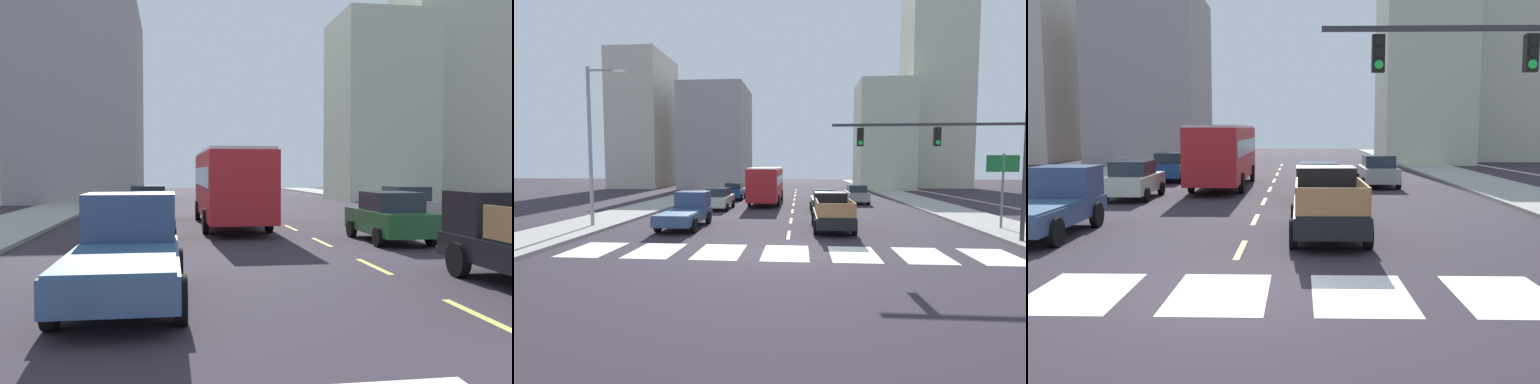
{
  "view_description": "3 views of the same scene",
  "coord_description": "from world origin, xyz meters",
  "views": [
    {
      "loc": [
        -5.12,
        -4.72,
        2.42
      ],
      "look_at": [
        -2.87,
        10.12,
        1.87
      ],
      "focal_mm": 39.7,
      "sensor_mm": 36.0,
      "label": 1
    },
    {
      "loc": [
        0.56,
        -15.25,
        3.59
      ],
      "look_at": [
        -1.26,
        7.84,
        1.92
      ],
      "focal_mm": 26.69,
      "sensor_mm": 36.0,
      "label": 2
    },
    {
      "loc": [
        1.53,
        -10.68,
        3.16
      ],
      "look_at": [
        0.97,
        10.4,
        0.81
      ],
      "focal_mm": 40.14,
      "sensor_mm": 36.0,
      "label": 3
    }
  ],
  "objects": [
    {
      "name": "crosswalk_stripe_2",
      "position": [
        -2.72,
        0.0,
        0.0
      ],
      "size": [
        1.86,
        2.82,
        0.01
      ],
      "primitive_type": "cube",
      "color": "white",
      "rests_on": "ground"
    },
    {
      "name": "sedan_mid",
      "position": [
        2.36,
        13.82,
        0.86
      ],
      "size": [
        2.02,
        4.4,
        1.72
      ],
      "rotation": [
        0.0,
        0.0,
        0.02
      ],
      "color": "#225229",
      "rests_on": "ground"
    },
    {
      "name": "block_mid_left",
      "position": [
        -12.26,
        43.23,
        7.68
      ],
      "size": [
        9.41,
        11.76,
        15.36
      ],
      "primitive_type": "cube",
      "color": "#9B9192",
      "rests_on": "ground"
    },
    {
      "name": "sidewalk_left",
      "position": [
        -11.96,
        18.0,
        0.07
      ],
      "size": [
        3.91,
        110.0,
        0.15
      ],
      "primitive_type": "cube",
      "color": "#9C9890",
      "rests_on": "ground"
    },
    {
      "name": "sedan_near_right",
      "position": [
        -6.16,
        23.56,
        0.86
      ],
      "size": [
        2.02,
        4.4,
        1.72
      ],
      "rotation": [
        0.0,
        0.0,
        0.01
      ],
      "color": "navy",
      "rests_on": "ground"
    },
    {
      "name": "lane_dash_3",
      "position": [
        0.0,
        19.0,
        0.0
      ],
      "size": [
        0.16,
        2.4,
        0.01
      ],
      "primitive_type": "cube",
      "color": "#D7CB53",
      "rests_on": "ground"
    },
    {
      "name": "crosswalk_stripe_4",
      "position": [
        2.72,
        0.0,
        0.0
      ],
      "size": [
        1.86,
        2.82,
        0.01
      ],
      "primitive_type": "cube",
      "color": "white",
      "rests_on": "ground"
    },
    {
      "name": "lane_dash_1",
      "position": [
        0.0,
        9.0,
        0.0
      ],
      "size": [
        0.16,
        2.4,
        0.01
      ],
      "primitive_type": "cube",
      "color": "#D7CB53",
      "rests_on": "ground"
    },
    {
      "name": "lane_dash_6",
      "position": [
        0.0,
        34.0,
        0.0
      ],
      "size": [
        0.16,
        2.4,
        0.01
      ],
      "primitive_type": "cube",
      "color": "#D7CB53",
      "rests_on": "ground"
    },
    {
      "name": "ground_plane",
      "position": [
        0.0,
        0.0,
        0.0
      ],
      "size": [
        160.0,
        160.0,
        0.0
      ],
      "primitive_type": "plane",
      "color": "#2F2730"
    },
    {
      "name": "crosswalk_stripe_3",
      "position": [
        0.0,
        0.0,
        0.0
      ],
      "size": [
        1.86,
        2.82,
        0.01
      ],
      "primitive_type": "cube",
      "color": "white",
      "rests_on": "ground"
    },
    {
      "name": "lane_dash_0",
      "position": [
        0.0,
        4.0,
        0.0
      ],
      "size": [
        0.16,
        2.4,
        0.01
      ],
      "primitive_type": "cube",
      "color": "#D7CB53",
      "rests_on": "ground"
    },
    {
      "name": "lane_dash_5",
      "position": [
        0.0,
        29.0,
        0.0
      ],
      "size": [
        0.16,
        2.4,
        0.01
      ],
      "primitive_type": "cube",
      "color": "#D7CB53",
      "rests_on": "ground"
    },
    {
      "name": "block_low_right",
      "position": [
        12.79,
        42.14,
        7.79
      ],
      "size": [
        7.74,
        7.92,
        15.58
      ],
      "primitive_type": "cube",
      "color": "beige",
      "rests_on": "ground"
    },
    {
      "name": "block_mid_right",
      "position": [
        -24.39,
        44.65,
        10.42
      ],
      "size": [
        7.57,
        11.43,
        20.83
      ],
      "primitive_type": "cube",
      "color": "beige",
      "rests_on": "ground"
    },
    {
      "name": "sedan_near_left",
      "position": [
        -5.94,
        14.83,
        0.86
      ],
      "size": [
        2.02,
        4.4,
        1.72
      ],
      "rotation": [
        0.0,
        0.0,
        0.0
      ],
      "color": "beige",
      "rests_on": "ground"
    },
    {
      "name": "crosswalk_stripe_5",
      "position": [
        5.43,
        0.0,
        0.0
      ],
      "size": [
        1.86,
        2.82,
        0.01
      ],
      "primitive_type": "cube",
      "color": "white",
      "rests_on": "ground"
    },
    {
      "name": "lane_dash_4",
      "position": [
        0.0,
        24.0,
        0.0
      ],
      "size": [
        0.16,
        2.4,
        0.01
      ],
      "primitive_type": "cube",
      "color": "#D7CB53",
      "rests_on": "ground"
    },
    {
      "name": "sidewalk_right",
      "position": [
        11.96,
        18.0,
        0.07
      ],
      "size": [
        3.91,
        110.0,
        0.15
      ],
      "primitive_type": "cube",
      "color": "#9C9890",
      "rests_on": "ground"
    },
    {
      "name": "sedan_far",
      "position": [
        5.82,
        20.51,
        0.86
      ],
      "size": [
        2.02,
        4.4,
        1.72
      ],
      "rotation": [
        0.0,
        0.0,
        0.03
      ],
      "color": "gray",
      "rests_on": "ground"
    },
    {
      "name": "lane_dash_2",
      "position": [
        0.0,
        14.0,
        0.0
      ],
      "size": [
        0.16,
        2.4,
        0.01
      ],
      "primitive_type": "cube",
      "color": "#D7CB53",
      "rests_on": "ground"
    },
    {
      "name": "pickup_stakebed",
      "position": [
        2.36,
        6.16,
        0.94
      ],
      "size": [
        2.18,
        5.2,
        1.96
      ],
      "rotation": [
        0.0,
        0.0,
        0.02
      ],
      "color": "black",
      "rests_on": "ground"
    },
    {
      "name": "city_bus",
      "position": [
        -2.53,
        20.13,
        1.95
      ],
      "size": [
        2.72,
        10.8,
        3.32
      ],
      "rotation": [
        0.0,
        0.0,
        -0.03
      ],
      "color": "red",
      "rests_on": "ground"
    },
    {
      "name": "lane_dash_7",
      "position": [
        0.0,
        39.0,
        0.0
      ],
      "size": [
        0.16,
        2.4,
        0.01
      ],
      "primitive_type": "cube",
      "color": "#D7CB53",
      "rests_on": "ground"
    },
    {
      "name": "pickup_dark",
      "position": [
        -5.95,
        6.24,
        0.92
      ],
      "size": [
        2.18,
        5.2,
        1.96
      ],
      "rotation": [
        0.0,
        0.0,
        -0.04
      ],
      "color": "navy",
      "rests_on": "ground"
    }
  ]
}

